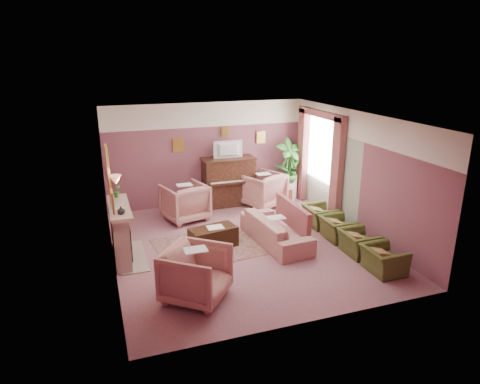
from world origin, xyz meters
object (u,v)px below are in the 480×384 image
object	(u,v)px
coffee_table	(213,237)
floral_armchair_right	(263,188)
floral_armchair_front	(196,271)
side_table	(288,187)
floral_armchair_left	(185,200)
sofa	(276,225)
television	(229,148)
olive_chair_a	(384,256)
olive_chair_c	(338,225)
piano	(229,182)
olive_chair_d	(320,213)
olive_chair_b	(359,239)

from	to	relation	value
coffee_table	floral_armchair_right	distance (m)	2.95
coffee_table	floral_armchair_front	world-z (taller)	floral_armchair_front
floral_armchair_front	side_table	size ratio (longest dim) A/B	1.47
floral_armchair_left	sofa	bearing A→B (deg)	-51.98
television	floral_armchair_right	world-z (taller)	television
olive_chair_a	olive_chair_c	xyz separation A→B (m)	(0.00, 1.64, 0.00)
sofa	floral_armchair_front	size ratio (longest dim) A/B	2.02
olive_chair_c	side_table	world-z (taller)	side_table
coffee_table	side_table	size ratio (longest dim) A/B	1.43
television	piano	bearing A→B (deg)	90.00
floral_armchair_right	olive_chair_d	xyz separation A→B (m)	(0.76, -1.81, -0.18)
piano	floral_armchair_front	world-z (taller)	piano
piano	television	distance (m)	0.95
television	side_table	distance (m)	2.17
floral_armchair_right	television	bearing A→B (deg)	156.67
coffee_table	olive_chair_d	world-z (taller)	olive_chair_d
floral_armchair_right	olive_chair_b	size ratio (longest dim) A/B	1.32
floral_armchair_right	side_table	size ratio (longest dim) A/B	1.47
olive_chair_a	olive_chair_d	xyz separation A→B (m)	(0.00, 2.46, 0.00)
olive_chair_d	floral_armchair_left	bearing A→B (deg)	153.47
floral_armchair_right	side_table	world-z (taller)	floral_armchair_right
floral_armchair_left	olive_chair_b	bearing A→B (deg)	-46.30
piano	coffee_table	distance (m)	2.83
piano	floral_armchair_left	distance (m)	1.58
floral_armchair_right	floral_armchair_front	xyz separation A→B (m)	(-2.84, -4.02, 0.00)
piano	floral_armchair_front	distance (m)	4.87
floral_armchair_front	floral_armchair_right	bearing A→B (deg)	54.76
television	olive_chair_b	world-z (taller)	television
coffee_table	piano	bearing A→B (deg)	65.41
floral_armchair_left	floral_armchair_right	bearing A→B (deg)	8.01
piano	olive_chair_c	bearing A→B (deg)	-62.17
coffee_table	sofa	xyz separation A→B (m)	(1.37, -0.23, 0.19)
floral_armchair_right	olive_chair_c	world-z (taller)	floral_armchair_right
sofa	olive_chair_a	xyz separation A→B (m)	(1.40, -1.92, -0.08)
floral_armchair_front	olive_chair_c	distance (m)	3.86
floral_armchair_left	floral_armchair_right	size ratio (longest dim) A/B	1.00
piano	television	size ratio (longest dim) A/B	1.75
coffee_table	floral_armchair_front	distance (m)	2.09
olive_chair_a	olive_chair_b	xyz separation A→B (m)	(0.00, 0.82, 0.00)
side_table	olive_chair_b	bearing A→B (deg)	-92.50
piano	coffee_table	bearing A→B (deg)	-114.59
television	floral_armchair_front	world-z (taller)	television
television	olive_chair_a	xyz separation A→B (m)	(1.61, -4.64, -1.26)
television	olive_chair_c	bearing A→B (deg)	-61.77
sofa	floral_armchair_front	distance (m)	2.76
television	floral_armchair_front	distance (m)	4.94
television	sofa	size ratio (longest dim) A/B	0.38
olive_chair_c	side_table	xyz separation A→B (m)	(0.17, 2.99, 0.01)
coffee_table	floral_armchair_front	bearing A→B (deg)	-113.48
olive_chair_d	side_table	xyz separation A→B (m)	(0.17, 2.17, 0.01)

